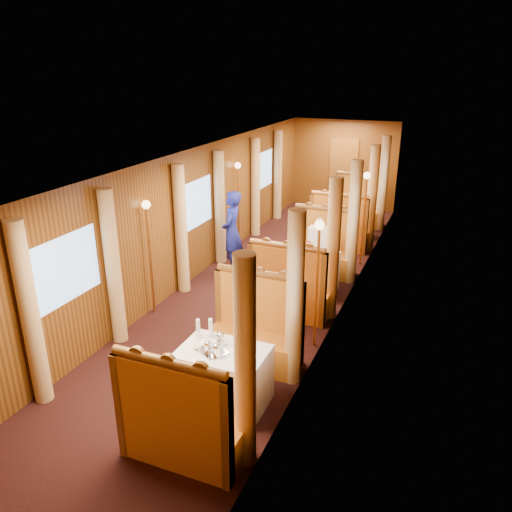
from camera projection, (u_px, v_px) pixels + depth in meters
The scene contains 48 objects.
floor at pixel (268, 285), 9.49m from camera, with size 3.00×12.00×0.01m, color black, non-canonical shape.
ceiling at pixel (270, 153), 8.59m from camera, with size 3.00×12.00×0.01m, color silver, non-canonical shape.
wall_far at pixel (344, 165), 14.22m from camera, with size 3.00×2.50×0.01m, color brown, non-canonical shape.
wall_left at pixel (196, 214), 9.57m from camera, with size 12.00×2.50×0.01m, color brown, non-canonical shape.
wall_right at pixel (351, 232), 8.51m from camera, with size 12.00×2.50×0.01m, color brown, non-canonical shape.
doorway_far at pixel (343, 174), 14.29m from camera, with size 0.80×0.04×2.00m, color brown.
table_near at pixel (224, 377), 6.07m from camera, with size 1.05×0.72×0.75m, color white.
banquette_near_fwd at pixel (181, 426), 5.17m from camera, with size 1.30×0.55×1.34m.
banquette_near_aft at pixel (255, 335), 6.92m from camera, with size 1.30×0.55×1.34m.
table_mid at pixel (307, 273), 9.09m from camera, with size 1.05×0.72×0.75m, color white.
banquette_mid_fwd at pixel (289, 293), 8.20m from camera, with size 1.30×0.55×1.34m.
banquette_mid_aft at pixel (322, 252), 9.95m from camera, with size 1.30×0.55×1.34m.
table_far at pixel (349, 221), 12.11m from camera, with size 1.05×0.72×0.75m, color white.
banquette_far_fwd at pixel (339, 231), 11.22m from camera, with size 1.30×0.55×1.34m.
banquette_far_aft at pixel (357, 208), 12.97m from camera, with size 1.30×0.55×1.34m.
tea_tray at pixel (211, 351), 5.90m from camera, with size 0.34×0.26×0.01m, color silver.
teapot_left at pixel (208, 348), 5.86m from camera, with size 0.15×0.11×0.12m, color silver, non-canonical shape.
teapot_right at pixel (217, 352), 5.78m from camera, with size 0.17×0.12×0.13m, color silver, non-canonical shape.
teapot_back at pixel (220, 340), 6.02m from camera, with size 0.17×0.13×0.14m, color silver, non-canonical shape.
fruit_plate at pixel (245, 360), 5.71m from camera, with size 0.24×0.24×0.05m.
cup_inboard at pixel (198, 331), 6.15m from camera, with size 0.08×0.08×0.26m.
cup_outboard at pixel (211, 330), 6.17m from camera, with size 0.08×0.08×0.26m.
rose_vase_mid at pixel (308, 244), 8.89m from camera, with size 0.06×0.06×0.36m.
rose_vase_far at pixel (351, 199), 11.88m from camera, with size 0.06×0.06×0.36m.
window_left_near at pixel (66, 269), 6.47m from camera, with size 1.20×0.90×0.01m, color #84ADE0, non-canonical shape.
curtain_left_near_a at pixel (30, 315), 5.86m from camera, with size 0.22×0.22×2.35m, color tan.
curtain_left_near_b at pixel (113, 268), 7.20m from camera, with size 0.22×0.22×2.35m, color tan.
window_right_near at pixel (282, 309), 5.42m from camera, with size 1.20×0.90×0.01m, color #84ADE0, non-canonical shape.
curtain_right_near_a at pixel (245, 366), 4.88m from camera, with size 0.22×0.22×2.35m, color tan.
curtain_right_near_b at pixel (295, 300), 6.23m from camera, with size 0.22×0.22×2.35m, color tan.
window_left_mid at pixel (196, 204), 9.49m from camera, with size 1.20×0.90×0.01m, color #84ADE0, non-canonical shape.
curtain_left_mid_a at pixel (181, 230), 8.88m from camera, with size 0.22×0.22×2.35m, color tan.
curtain_left_mid_b at pixel (220, 208), 10.23m from camera, with size 0.22×0.22×2.35m, color tan.
window_right_mid at pixel (351, 221), 8.44m from camera, with size 1.20×0.90×0.01m, color #84ADE0, non-canonical shape.
curtain_right_mid_a at pixel (333, 250), 7.91m from camera, with size 0.22×0.22×2.35m, color tan.
curtain_right_mid_b at pixel (353, 223), 9.25m from camera, with size 0.22×0.22×2.35m, color tan.
window_left_far at pixel (263, 170), 12.51m from camera, with size 1.20×0.90×0.01m, color #84ADE0, non-canonical shape.
curtain_left_far_a at pixel (255, 188), 11.90m from camera, with size 0.22×0.22×2.35m, color tan.
curtain_left_far_b at pixel (278, 175), 13.25m from camera, with size 0.22×0.22×2.35m, color tan.
window_right_far at pixel (383, 180), 11.47m from camera, with size 1.20×0.90×0.01m, color #84ADE0, non-canonical shape.
curtain_right_far_a at pixel (372, 199), 10.93m from camera, with size 0.22×0.22×2.35m, color tan.
curtain_right_far_b at pixel (383, 184), 12.28m from camera, with size 0.22×0.22×2.35m, color tan.
sconce_left_fore at pixel (148, 235), 7.97m from camera, with size 0.14×0.14×1.95m.
sconce_right_fore at pixel (318, 259), 6.99m from camera, with size 0.14×0.14×1.95m.
sconce_left_aft at pixel (238, 188), 11.00m from camera, with size 0.14×0.14×1.95m.
sconce_right_aft at pixel (365, 200), 10.01m from camera, with size 0.14×0.14×1.95m.
steward at pixel (232, 232), 9.88m from camera, with size 0.60×0.40×1.65m, color navy.
passenger at pixel (318, 242), 9.58m from camera, with size 0.40×0.44×0.76m.
Camera 1 is at (3.05, -8.10, 3.93)m, focal length 35.00 mm.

